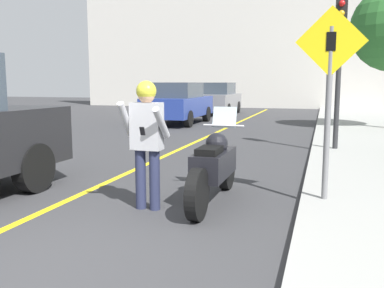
% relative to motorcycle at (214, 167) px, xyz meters
% --- Properties ---
extents(ground_plane, '(80.00, 80.00, 0.00)m').
position_rel_motorcycle_xyz_m(ground_plane, '(-1.43, -2.53, -0.51)').
color(ground_plane, '#38383A').
extents(road_center_line, '(0.12, 36.00, 0.01)m').
position_rel_motorcycle_xyz_m(road_center_line, '(-2.03, 3.47, -0.51)').
color(road_center_line, yellow).
rests_on(road_center_line, ground).
extents(building_backdrop, '(28.00, 1.20, 9.71)m').
position_rel_motorcycle_xyz_m(building_backdrop, '(-1.43, 23.47, 4.35)').
color(building_backdrop, beige).
rests_on(building_backdrop, ground).
extents(motorcycle, '(0.62, 2.29, 1.31)m').
position_rel_motorcycle_xyz_m(motorcycle, '(0.00, 0.00, 0.00)').
color(motorcycle, black).
rests_on(motorcycle, ground).
extents(person_biker, '(0.59, 0.47, 1.70)m').
position_rel_motorcycle_xyz_m(person_biker, '(-0.76, -0.57, 0.52)').
color(person_biker, '#282D4C').
rests_on(person_biker, ground).
extents(crossing_sign, '(0.91, 0.08, 2.55)m').
position_rel_motorcycle_xyz_m(crossing_sign, '(1.48, 0.26, 1.13)').
color(crossing_sign, slate).
rests_on(crossing_sign, sidewalk_curb).
extents(traffic_light, '(0.26, 0.30, 3.51)m').
position_rel_motorcycle_xyz_m(traffic_light, '(1.72, 5.03, 2.04)').
color(traffic_light, '#2D2D30').
rests_on(traffic_light, sidewalk_curb).
extents(parked_car_blue, '(1.88, 4.20, 1.68)m').
position_rel_motorcycle_xyz_m(parked_car_blue, '(-4.28, 10.89, 0.34)').
color(parked_car_blue, black).
rests_on(parked_car_blue, ground).
extents(parked_car_grey, '(1.88, 4.20, 1.68)m').
position_rel_motorcycle_xyz_m(parked_car_grey, '(-4.05, 16.60, 0.34)').
color(parked_car_grey, black).
rests_on(parked_car_grey, ground).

